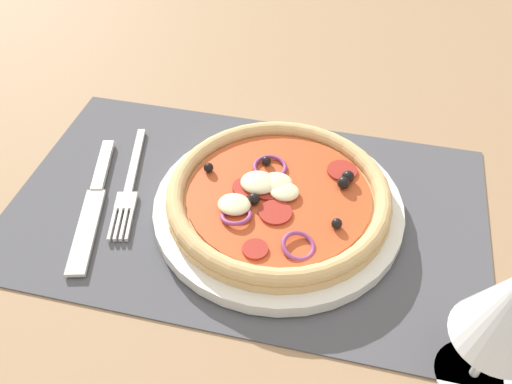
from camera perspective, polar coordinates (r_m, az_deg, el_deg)
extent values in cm
cube|color=#9E7A56|center=(60.02, -0.96, -2.56)|extent=(190.00, 140.00, 2.40)
cube|color=#4C4C51|center=(59.00, -0.98, -1.64)|extent=(50.97, 31.02, 0.40)
cylinder|color=silver|center=(57.59, 2.26, -1.85)|extent=(26.38, 26.38, 1.40)
cylinder|color=tan|center=(56.73, 2.29, -1.01)|extent=(23.46, 23.46, 1.00)
torus|color=tan|center=(56.12, 2.32, -0.39)|extent=(23.39, 23.39, 1.80)
cylinder|color=#C64C23|center=(56.27, 2.31, -0.55)|extent=(19.24, 19.24, 0.30)
ellipsoid|color=beige|center=(56.76, 0.26, 1.01)|extent=(3.82, 3.44, 1.15)
ellipsoid|color=beige|center=(54.63, -2.30, -1.30)|extent=(3.37, 3.03, 1.01)
ellipsoid|color=beige|center=(56.11, 3.03, 0.15)|extent=(3.08, 2.77, 0.92)
ellipsoid|color=beige|center=(56.88, 2.16, 1.00)|extent=(3.39, 3.05, 1.02)
sphere|color=black|center=(58.07, 9.63, 1.59)|extent=(1.34, 1.34, 1.34)
sphere|color=black|center=(56.93, 1.13, 1.09)|extent=(1.04, 1.04, 1.04)
sphere|color=black|center=(59.40, 1.09, 3.30)|extent=(1.02, 1.02, 1.02)
sphere|color=black|center=(58.75, -5.01, 2.57)|extent=(1.07, 1.07, 1.07)
sphere|color=black|center=(53.35, 8.48, -3.30)|extent=(1.06, 1.06, 1.06)
sphere|color=black|center=(57.34, 9.16, 0.97)|extent=(1.31, 1.31, 1.31)
sphere|color=black|center=(54.99, -0.21, -0.72)|extent=(1.21, 1.21, 1.21)
sphere|color=black|center=(56.11, 0.47, 0.32)|extent=(1.06, 1.06, 1.06)
torus|color=#8E3D75|center=(59.02, 1.46, 2.62)|extent=(3.77, 3.77, 0.66)
torus|color=#8E3D75|center=(53.95, -2.20, -2.44)|extent=(3.29, 3.24, 1.28)
torus|color=#8E3D75|center=(51.45, 4.46, -5.66)|extent=(3.42, 3.34, 1.47)
cylinder|color=#A3281E|center=(54.33, 2.06, -2.16)|extent=(3.37, 3.37, 0.30)
cylinder|color=#A3281E|center=(51.16, -0.08, -6.03)|extent=(2.47, 2.47, 0.30)
cylinder|color=#A3281E|center=(56.37, 1.23, 0.02)|extent=(2.79, 2.79, 0.30)
cylinder|color=#A3281E|center=(59.47, 9.03, 2.23)|extent=(3.26, 3.26, 0.30)
cylinder|color=#A3281E|center=(56.73, -1.19, 0.38)|extent=(2.96, 2.96, 0.30)
cube|color=silver|center=(65.62, -12.56, 3.32)|extent=(3.57, 11.05, 0.44)
cube|color=silver|center=(60.75, -13.49, -0.95)|extent=(2.74, 2.98, 0.44)
cube|color=silver|center=(58.68, -14.86, -3.33)|extent=(1.35, 4.27, 0.44)
cube|color=silver|center=(58.53, -14.29, -3.33)|extent=(1.35, 4.27, 0.44)
cube|color=silver|center=(58.39, -13.72, -3.34)|extent=(1.35, 4.27, 0.44)
cube|color=silver|center=(58.26, -13.14, -3.34)|extent=(1.35, 4.27, 0.44)
cube|color=silver|center=(65.65, -15.77, 2.71)|extent=(3.42, 8.45, 0.62)
cube|color=silver|center=(58.87, -17.38, -3.87)|extent=(4.92, 11.72, 0.44)
cylinder|color=silver|center=(51.05, 21.84, -17.34)|extent=(6.40, 6.40, 0.40)
cylinder|color=silver|center=(48.42, 22.87, -15.49)|extent=(0.80, 0.80, 6.00)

